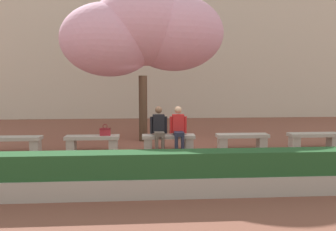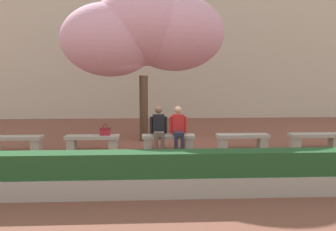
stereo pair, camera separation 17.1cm
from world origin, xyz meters
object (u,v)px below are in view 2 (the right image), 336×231
at_px(person_seated_left, 159,127).
at_px(stone_bench_near_east, 243,139).
at_px(stone_bench_west_end, 15,141).
at_px(person_seated_right, 178,127).
at_px(stone_bench_center, 168,140).
at_px(stone_bench_east_end, 315,139).
at_px(stone_bench_near_west, 92,141).
at_px(handbag, 105,131).
at_px(cherry_tree_main, 145,34).

bearing_deg(person_seated_left, stone_bench_near_east, 1.22).
distance_m(stone_bench_west_end, person_seated_right, 4.75).
bearing_deg(person_seated_left, stone_bench_center, 10.64).
relative_size(stone_bench_west_end, stone_bench_east_end, 1.00).
bearing_deg(person_seated_left, stone_bench_near_west, 178.42).
height_order(handbag, cherry_tree_main, cherry_tree_main).
bearing_deg(person_seated_right, stone_bench_east_end, 0.74).
bearing_deg(handbag, stone_bench_near_east, 0.01).
xyz_separation_m(stone_bench_near_east, handbag, (-4.07, -0.00, 0.28)).
bearing_deg(stone_bench_east_end, person_seated_left, -179.35).
relative_size(stone_bench_near_west, stone_bench_east_end, 1.00).
relative_size(stone_bench_center, cherry_tree_main, 0.29).
bearing_deg(stone_bench_east_end, handbag, -179.99).
distance_m(stone_bench_near_east, person_seated_right, 1.98).
bearing_deg(stone_bench_near_west, person_seated_right, -1.22).
height_order(person_seated_right, cherry_tree_main, cherry_tree_main).
relative_size(person_seated_right, cherry_tree_main, 0.24).
height_order(stone_bench_west_end, handbag, handbag).
relative_size(stone_bench_center, person_seated_right, 1.20).
relative_size(stone_bench_center, stone_bench_east_end, 1.00).
bearing_deg(stone_bench_east_end, stone_bench_near_west, 180.00).
height_order(stone_bench_west_end, stone_bench_east_end, same).
bearing_deg(stone_bench_center, stone_bench_east_end, 0.00).
bearing_deg(stone_bench_center, person_seated_right, -10.53).
relative_size(stone_bench_west_end, stone_bench_near_west, 1.00).
bearing_deg(stone_bench_near_west, stone_bench_near_east, 0.00).
relative_size(stone_bench_near_west, stone_bench_center, 1.00).
xyz_separation_m(stone_bench_west_end, cherry_tree_main, (3.76, 1.50, 3.27)).
relative_size(person_seated_left, handbag, 3.81).
distance_m(stone_bench_near_east, handbag, 4.08).
bearing_deg(cherry_tree_main, stone_bench_near_west, -135.67).
distance_m(stone_bench_west_end, stone_bench_east_end, 8.88).
xyz_separation_m(person_seated_left, person_seated_right, (0.57, -0.00, 0.00)).
distance_m(stone_bench_near_east, stone_bench_east_end, 2.22).
height_order(stone_bench_near_east, stone_bench_east_end, same).
relative_size(stone_bench_near_west, person_seated_right, 1.20).
height_order(stone_bench_center, stone_bench_east_end, same).
xyz_separation_m(handbag, cherry_tree_main, (1.16, 1.50, 2.99)).
distance_m(person_seated_left, cherry_tree_main, 3.29).
bearing_deg(stone_bench_center, person_seated_left, -169.36).
bearing_deg(person_seated_right, stone_bench_near_east, 1.59).
bearing_deg(handbag, person_seated_right, -1.41).
height_order(stone_bench_west_end, stone_bench_near_east, same).
height_order(stone_bench_east_end, handbag, handbag).
bearing_deg(stone_bench_east_end, person_seated_right, -179.26).
xyz_separation_m(stone_bench_west_end, person_seated_left, (4.16, -0.05, 0.40)).
bearing_deg(stone_bench_near_east, cherry_tree_main, 152.63).
height_order(stone_bench_center, stone_bench_near_east, same).
relative_size(stone_bench_east_end, cherry_tree_main, 0.29).
distance_m(stone_bench_near_west, stone_bench_near_east, 4.44).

